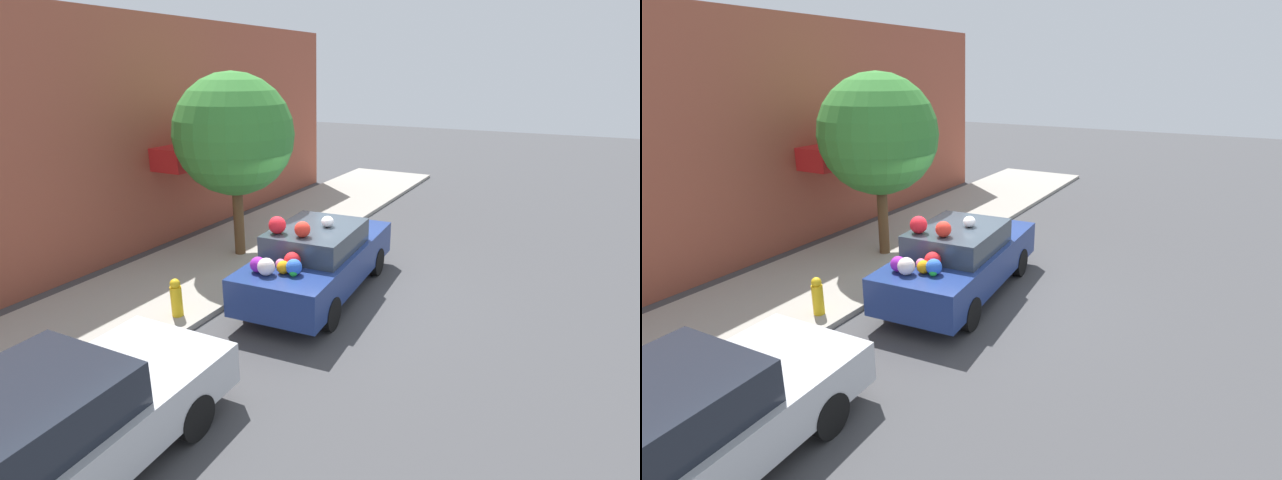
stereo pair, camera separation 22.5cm
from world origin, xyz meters
TOP-DOWN VIEW (x-y plane):
  - ground_plane at (0.00, 0.00)m, footprint 60.00×60.00m
  - sidewalk_curb at (0.00, 2.70)m, footprint 24.00×3.20m
  - building_facade at (0.08, 4.93)m, footprint 18.00×1.20m
  - street_tree at (0.85, 2.48)m, footprint 2.67×2.67m
  - fire_hydrant at (-2.24, 1.56)m, footprint 0.20×0.20m
  - art_car at (-0.06, -0.10)m, footprint 4.37×1.99m
  - parked_car_plain at (-5.84, 0.06)m, footprint 4.55×1.91m

SIDE VIEW (x-z plane):
  - ground_plane at x=0.00m, z-range 0.00..0.00m
  - sidewalk_curb at x=0.00m, z-range 0.00..0.11m
  - fire_hydrant at x=-2.24m, z-range 0.10..0.80m
  - parked_car_plain at x=-5.84m, z-range 0.01..1.38m
  - art_car at x=-0.06m, z-range -0.12..1.62m
  - building_facade at x=0.08m, z-range -0.02..5.43m
  - street_tree at x=0.85m, z-range 0.82..4.92m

